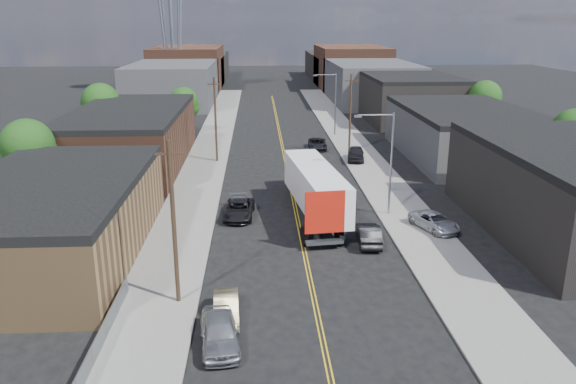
{
  "coord_description": "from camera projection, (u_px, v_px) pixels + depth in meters",
  "views": [
    {
      "loc": [
        -3.27,
        -20.64,
        16.36
      ],
      "look_at": [
        -0.82,
        24.19,
        2.5
      ],
      "focal_mm": 35.0,
      "sensor_mm": 36.0,
      "label": 1
    }
  ],
  "objects": [
    {
      "name": "car_ahead_truck",
      "position": [
        317.0,
        144.0,
        73.57
      ],
      "size": [
        2.68,
        5.19,
        1.4
      ],
      "primitive_type": "imported",
      "rotation": [
        0.0,
        0.0,
        -0.07
      ],
      "color": "black",
      "rests_on": "ground"
    },
    {
      "name": "skyline_right_a",
      "position": [
        370.0,
        82.0,
        115.19
      ],
      "size": [
        16.0,
        30.0,
        8.0
      ],
      "primitive_type": "cube",
      "color": "#373739",
      "rests_on": "ground"
    },
    {
      "name": "streetlight_far",
      "position": [
        333.0,
        99.0,
        80.76
      ],
      "size": [
        3.39,
        0.25,
        9.0
      ],
      "color": "gray",
      "rests_on": "ground"
    },
    {
      "name": "centerline",
      "position": [
        285.0,
        161.0,
        67.62
      ],
      "size": [
        0.32,
        120.0,
        0.01
      ],
      "primitive_type": "cube",
      "color": "gold",
      "rests_on": "ground"
    },
    {
      "name": "car_left_d",
      "position": [
        239.0,
        207.0,
        49.04
      ],
      "size": [
        2.26,
        4.78,
        1.35
      ],
      "primitive_type": "imported",
      "rotation": [
        0.0,
        0.0,
        0.08
      ],
      "color": "#979A9C",
      "rests_on": "ground"
    },
    {
      "name": "car_left_b",
      "position": [
        226.0,
        308.0,
        31.86
      ],
      "size": [
        1.63,
        4.1,
        1.33
      ],
      "primitive_type": "imported",
      "rotation": [
        0.0,
        0.0,
        0.06
      ],
      "color": "tan",
      "rests_on": "ground"
    },
    {
      "name": "car_right_lot_a",
      "position": [
        434.0,
        221.0,
        45.04
      ],
      "size": [
        3.73,
        5.21,
        1.32
      ],
      "primitive_type": "imported",
      "rotation": [
        0.0,
        0.0,
        0.36
      ],
      "color": "#BBBDC1",
      "rests_on": "sidewalk_right"
    },
    {
      "name": "industrial_right_c",
      "position": [
        409.0,
        98.0,
        93.41
      ],
      "size": [
        14.0,
        22.0,
        7.6
      ],
      "color": "black",
      "rests_on": "ground"
    },
    {
      "name": "skyline_right_b",
      "position": [
        351.0,
        67.0,
        138.75
      ],
      "size": [
        16.0,
        26.0,
        10.0
      ],
      "primitive_type": "cube",
      "color": "#4E2C1F",
      "rests_on": "ground"
    },
    {
      "name": "car_left_c",
      "position": [
        239.0,
        209.0,
        48.14
      ],
      "size": [
        2.75,
        5.39,
        1.46
      ],
      "primitive_type": "imported",
      "rotation": [
        0.0,
        0.0,
        -0.07
      ],
      "color": "black",
      "rests_on": "ground"
    },
    {
      "name": "sidewalk_left",
      "position": [
        206.0,
        161.0,
        67.11
      ],
      "size": [
        5.0,
        140.0,
        0.15
      ],
      "primitive_type": "cube",
      "color": "slate",
      "rests_on": "ground"
    },
    {
      "name": "ground",
      "position": [
        280.0,
        136.0,
        81.94
      ],
      "size": [
        260.0,
        260.0,
        0.0
      ],
      "primitive_type": "plane",
      "color": "black",
      "rests_on": "ground"
    },
    {
      "name": "utility_pole_left_near",
      "position": [
        174.0,
        223.0,
        32.29
      ],
      "size": [
        1.6,
        0.26,
        10.0
      ],
      "color": "black",
      "rests_on": "ground"
    },
    {
      "name": "warehouse_brown",
      "position": [
        130.0,
        137.0,
        64.76
      ],
      "size": [
        12.0,
        26.0,
        6.6
      ],
      "color": "#4E2C1F",
      "rests_on": "ground"
    },
    {
      "name": "tree_left_near",
      "position": [
        29.0,
        149.0,
        50.54
      ],
      "size": [
        4.85,
        4.76,
        7.91
      ],
      "color": "black",
      "rests_on": "ground"
    },
    {
      "name": "skyline_left_c",
      "position": [
        197.0,
        67.0,
        156.19
      ],
      "size": [
        16.0,
        40.0,
        7.0
      ],
      "primitive_type": "cube",
      "color": "black",
      "rests_on": "ground"
    },
    {
      "name": "tree_left_mid",
      "position": [
        101.0,
        105.0,
        74.3
      ],
      "size": [
        5.1,
        5.04,
        8.37
      ],
      "color": "black",
      "rests_on": "ground"
    },
    {
      "name": "chainlink_fence",
      "position": [
        92.0,
        357.0,
        27.24
      ],
      "size": [
        0.05,
        16.0,
        1.22
      ],
      "color": "slate",
      "rests_on": "ground"
    },
    {
      "name": "sidewalk_right",
      "position": [
        363.0,
        159.0,
        68.1
      ],
      "size": [
        5.0,
        140.0,
        0.15
      ],
      "primitive_type": "cube",
      "color": "slate",
      "rests_on": "ground"
    },
    {
      "name": "utility_pole_right",
      "position": [
        350.0,
        114.0,
        69.4
      ],
      "size": [
        1.6,
        0.26,
        10.0
      ],
      "color": "black",
      "rests_on": "ground"
    },
    {
      "name": "skyline_left_b",
      "position": [
        188.0,
        68.0,
        136.67
      ],
      "size": [
        16.0,
        26.0,
        10.0
      ],
      "primitive_type": "cube",
      "color": "#4E2C1F",
      "rests_on": "ground"
    },
    {
      "name": "car_right_lot_c",
      "position": [
        356.0,
        154.0,
        67.1
      ],
      "size": [
        2.65,
        5.04,
        1.64
      ],
      "primitive_type": "imported",
      "rotation": [
        0.0,
        0.0,
        -0.16
      ],
      "color": "black",
      "rests_on": "sidewalk_right"
    },
    {
      "name": "semi_truck",
      "position": [
        313.0,
        184.0,
        48.96
      ],
      "size": [
        4.56,
        17.64,
        4.55
      ],
      "rotation": [
        0.0,
        0.0,
        0.12
      ],
      "color": "silver",
      "rests_on": "ground"
    },
    {
      "name": "tree_right_near",
      "position": [
        574.0,
        133.0,
        59.17
      ],
      "size": [
        4.6,
        4.48,
        7.44
      ],
      "color": "black",
      "rests_on": "ground"
    },
    {
      "name": "streetlight_near",
      "position": [
        387.0,
        156.0,
        47.37
      ],
      "size": [
        3.39,
        0.25,
        9.0
      ],
      "color": "gray",
      "rests_on": "ground"
    },
    {
      "name": "warehouse_tan",
      "position": [
        53.0,
        217.0,
        40.1
      ],
      "size": [
        12.0,
        22.0,
        5.6
      ],
      "color": "brown",
      "rests_on": "ground"
    },
    {
      "name": "skyline_right_c",
      "position": [
        339.0,
        67.0,
        158.28
      ],
      "size": [
        16.0,
        40.0,
        7.0
      ],
      "primitive_type": "cube",
      "color": "black",
      "rests_on": "ground"
    },
    {
      "name": "car_left_a",
      "position": [
        219.0,
        332.0,
        29.13
      ],
      "size": [
        2.51,
        5.02,
        1.64
      ],
      "primitive_type": "imported",
      "rotation": [
        0.0,
        0.0,
        0.12
      ],
      "color": "gray",
      "rests_on": "ground"
    },
    {
      "name": "car_right_oncoming",
      "position": [
        369.0,
        234.0,
        42.51
      ],
      "size": [
        1.97,
        4.73,
        1.52
      ],
      "primitive_type": "imported",
      "rotation": [
        0.0,
        0.0,
        3.06
      ],
      "color": "black",
      "rests_on": "ground"
    },
    {
      "name": "tree_right_far",
      "position": [
        485.0,
        99.0,
        81.98
      ],
      "size": [
        4.85,
        4.76,
        7.91
      ],
      "color": "black",
      "rests_on": "ground"
    },
    {
      "name": "utility_pole_left_far",
      "position": [
        216.0,
        119.0,
        65.68
      ],
      "size": [
        1.6,
        0.26,
        10.0
      ],
      "color": "black",
      "rests_on": "ground"
    },
    {
      "name": "tree_left_far",
      "position": [
        184.0,
        104.0,
        81.77
      ],
      "size": [
        4.35,
        4.2,
        6.97
      ],
      "color": "black",
      "rests_on": "ground"
    },
    {
      "name": "skyline_left_a",
      "position": [
        174.0,
        83.0,
        113.11
      ],
      "size": [
        16.0,
        30.0,
        8.0
      ],
      "primitive_type": "cube",
      "color": "#373739",
      "rests_on": "ground"
    },
    {
      "name": "industrial_right_b",
      "position": [
        464.0,
        132.0,
        68.83
      ],
      "size": [
        14.0,
        24.0,
        6.1
      ],
      "color": "#373739",
      "rests_on": "ground"
    }
  ]
}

